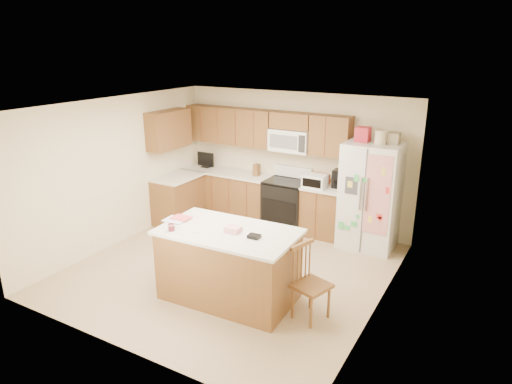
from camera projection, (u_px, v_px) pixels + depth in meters
The scene contains 9 objects.
ground at pixel (231, 269), 7.06m from camera, with size 4.50×4.50×0.00m, color #99845B.
room_shell at pixel (230, 180), 6.61m from camera, with size 4.60×4.60×2.52m.
cabinetry at pixel (237, 175), 8.72m from camera, with size 3.36×1.56×2.15m.
stove at pixel (287, 203), 8.51m from camera, with size 0.76×0.65×1.13m.
refrigerator at pixel (370, 195), 7.58m from camera, with size 0.90×0.79×2.04m.
island at pixel (229, 264), 6.11m from camera, with size 1.91×1.12×1.08m.
windsor_chair_left at pixel (179, 253), 6.66m from camera, with size 0.46×0.47×0.86m.
windsor_chair_back at pixel (252, 247), 6.78m from camera, with size 0.44×0.43×0.91m.
windsor_chair_right at pixel (310, 284), 5.68m from camera, with size 0.51×0.52×0.98m.
Camera 1 is at (3.46, -5.32, 3.33)m, focal length 32.00 mm.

